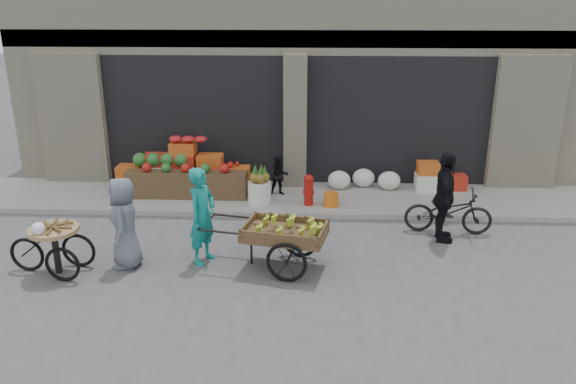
{
  "coord_description": "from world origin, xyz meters",
  "views": [
    {
      "loc": [
        0.43,
        -8.22,
        4.5
      ],
      "look_at": [
        -0.02,
        1.57,
        1.1
      ],
      "focal_mm": 35.0,
      "sensor_mm": 36.0,
      "label": 1
    }
  ],
  "objects_px": {
    "orange_bucket": "(331,199)",
    "banana_cart": "(282,229)",
    "fire_hydrant": "(309,188)",
    "cyclist": "(445,198)",
    "pineapple_bin": "(260,193)",
    "seated_person": "(279,176)",
    "bicycle": "(448,211)",
    "tricycle_cart": "(55,243)",
    "vendor_woman": "(202,216)",
    "vendor_grey": "(125,223)"
  },
  "relations": [
    {
      "from": "pineapple_bin",
      "to": "vendor_woman",
      "type": "relative_size",
      "value": 0.3
    },
    {
      "from": "seated_person",
      "to": "tricycle_cart",
      "type": "xyz_separation_m",
      "value": [
        -3.58,
        -3.9,
        -0.02
      ]
    },
    {
      "from": "vendor_woman",
      "to": "vendor_grey",
      "type": "distance_m",
      "value": 1.34
    },
    {
      "from": "tricycle_cart",
      "to": "bicycle",
      "type": "distance_m",
      "value": 7.4
    },
    {
      "from": "fire_hydrant",
      "to": "cyclist",
      "type": "relative_size",
      "value": 0.4
    },
    {
      "from": "fire_hydrant",
      "to": "cyclist",
      "type": "xyz_separation_m",
      "value": [
        2.61,
        -1.55,
        0.38
      ]
    },
    {
      "from": "pineapple_bin",
      "to": "bicycle",
      "type": "bearing_deg",
      "value": -17.08
    },
    {
      "from": "fire_hydrant",
      "to": "bicycle",
      "type": "xyz_separation_m",
      "value": [
        2.81,
        -1.15,
        -0.05
      ]
    },
    {
      "from": "banana_cart",
      "to": "tricycle_cart",
      "type": "height_order",
      "value": "banana_cart"
    },
    {
      "from": "seated_person",
      "to": "bicycle",
      "type": "height_order",
      "value": "seated_person"
    },
    {
      "from": "banana_cart",
      "to": "vendor_woman",
      "type": "bearing_deg",
      "value": -175.84
    },
    {
      "from": "orange_bucket",
      "to": "tricycle_cart",
      "type": "distance_m",
      "value": 5.76
    },
    {
      "from": "pineapple_bin",
      "to": "banana_cart",
      "type": "height_order",
      "value": "banana_cart"
    },
    {
      "from": "vendor_woman",
      "to": "bicycle",
      "type": "distance_m",
      "value": 4.92
    },
    {
      "from": "orange_bucket",
      "to": "vendor_grey",
      "type": "distance_m",
      "value": 4.68
    },
    {
      "from": "seated_person",
      "to": "banana_cart",
      "type": "relative_size",
      "value": 0.37
    },
    {
      "from": "pineapple_bin",
      "to": "tricycle_cart",
      "type": "xyz_separation_m",
      "value": [
        -3.18,
        -3.3,
        0.2
      ]
    },
    {
      "from": "fire_hydrant",
      "to": "banana_cart",
      "type": "relative_size",
      "value": 0.28
    },
    {
      "from": "pineapple_bin",
      "to": "vendor_grey",
      "type": "relative_size",
      "value": 0.32
    },
    {
      "from": "cyclist",
      "to": "tricycle_cart",
      "type": "bearing_deg",
      "value": 109.77
    },
    {
      "from": "seated_person",
      "to": "cyclist",
      "type": "relative_size",
      "value": 0.52
    },
    {
      "from": "cyclist",
      "to": "pineapple_bin",
      "type": "bearing_deg",
      "value": 72.59
    },
    {
      "from": "pineapple_bin",
      "to": "seated_person",
      "type": "bearing_deg",
      "value": 56.31
    },
    {
      "from": "pineapple_bin",
      "to": "bicycle",
      "type": "distance_m",
      "value": 4.09
    },
    {
      "from": "fire_hydrant",
      "to": "banana_cart",
      "type": "height_order",
      "value": "banana_cart"
    },
    {
      "from": "fire_hydrant",
      "to": "tricycle_cart",
      "type": "relative_size",
      "value": 0.49
    },
    {
      "from": "vendor_woman",
      "to": "cyclist",
      "type": "relative_size",
      "value": 0.99
    },
    {
      "from": "banana_cart",
      "to": "vendor_grey",
      "type": "height_order",
      "value": "vendor_grey"
    },
    {
      "from": "banana_cart",
      "to": "fire_hydrant",
      "type": "bearing_deg",
      "value": 93.21
    },
    {
      "from": "pineapple_bin",
      "to": "seated_person",
      "type": "xyz_separation_m",
      "value": [
        0.4,
        0.6,
        0.21
      ]
    },
    {
      "from": "fire_hydrant",
      "to": "tricycle_cart",
      "type": "bearing_deg",
      "value": -142.81
    },
    {
      "from": "bicycle",
      "to": "seated_person",
      "type": "bearing_deg",
      "value": 68.77
    },
    {
      "from": "fire_hydrant",
      "to": "vendor_woman",
      "type": "distance_m",
      "value": 3.27
    },
    {
      "from": "cyclist",
      "to": "banana_cart",
      "type": "bearing_deg",
      "value": 119.3
    },
    {
      "from": "vendor_woman",
      "to": "cyclist",
      "type": "height_order",
      "value": "cyclist"
    },
    {
      "from": "bicycle",
      "to": "cyclist",
      "type": "height_order",
      "value": "cyclist"
    },
    {
      "from": "orange_bucket",
      "to": "bicycle",
      "type": "distance_m",
      "value": 2.57
    },
    {
      "from": "bicycle",
      "to": "tricycle_cart",
      "type": "bearing_deg",
      "value": 112.41
    },
    {
      "from": "fire_hydrant",
      "to": "cyclist",
      "type": "bearing_deg",
      "value": -30.73
    },
    {
      "from": "bicycle",
      "to": "vendor_grey",
      "type": "bearing_deg",
      "value": 112.39
    },
    {
      "from": "orange_bucket",
      "to": "bicycle",
      "type": "xyz_separation_m",
      "value": [
        2.31,
        -1.1,
        0.18
      ]
    },
    {
      "from": "seated_person",
      "to": "vendor_woman",
      "type": "distance_m",
      "value": 3.53
    },
    {
      "from": "seated_person",
      "to": "vendor_woman",
      "type": "bearing_deg",
      "value": -119.01
    },
    {
      "from": "pineapple_bin",
      "to": "vendor_grey",
      "type": "xyz_separation_m",
      "value": [
        -2.06,
        -2.97,
        0.44
      ]
    },
    {
      "from": "bicycle",
      "to": "banana_cart",
      "type": "bearing_deg",
      "value": 123.8
    },
    {
      "from": "banana_cart",
      "to": "tricycle_cart",
      "type": "xyz_separation_m",
      "value": [
        -3.85,
        -0.38,
        -0.16
      ]
    },
    {
      "from": "seated_person",
      "to": "bicycle",
      "type": "relative_size",
      "value": 0.54
    },
    {
      "from": "orange_bucket",
      "to": "banana_cart",
      "type": "height_order",
      "value": "banana_cart"
    },
    {
      "from": "pineapple_bin",
      "to": "orange_bucket",
      "type": "distance_m",
      "value": 1.61
    },
    {
      "from": "seated_person",
      "to": "vendor_grey",
      "type": "distance_m",
      "value": 4.34
    }
  ]
}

